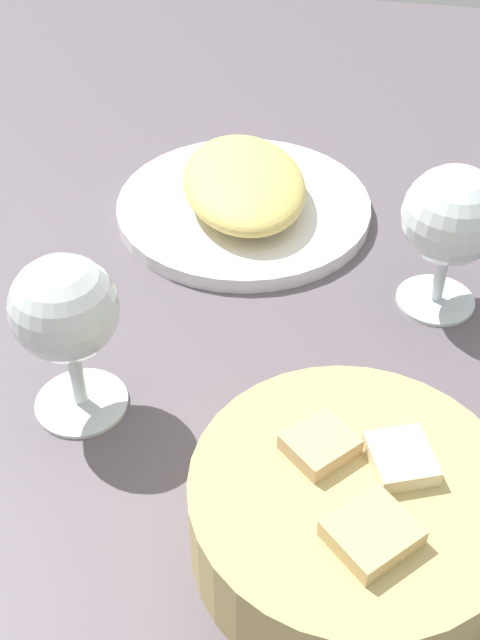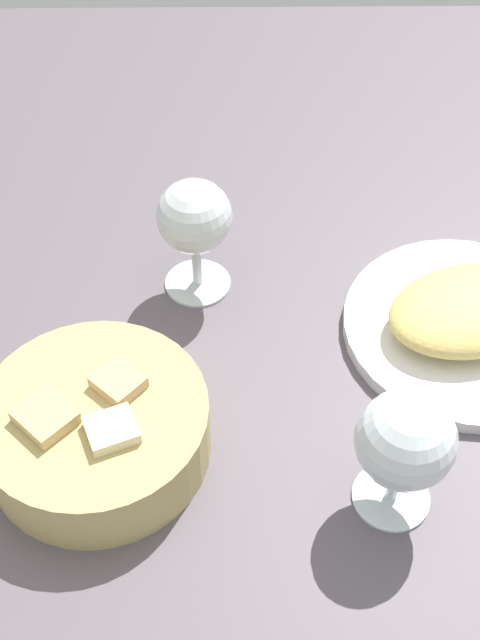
{
  "view_description": "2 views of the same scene",
  "coord_description": "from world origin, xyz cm",
  "px_view_note": "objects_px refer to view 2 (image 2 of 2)",
  "views": [
    {
      "loc": [
        50.92,
        6.38,
        43.88
      ],
      "look_at": [
        6.18,
        -2.3,
        3.48
      ],
      "focal_mm": 45.92,
      "sensor_mm": 36.0,
      "label": 1
    },
    {
      "loc": [
        9.81,
        47.44,
        61.57
      ],
      "look_at": [
        9.27,
        -4.02,
        3.93
      ],
      "focal_mm": 46.9,
      "sensor_mm": 36.0,
      "label": 2
    }
  ],
  "objects_px": {
    "wine_glass_far": "(405,444)",
    "plate": "(466,328)",
    "bread_basket": "(96,429)",
    "wine_glass_near": "(195,221)"
  },
  "relations": [
    {
      "from": "plate",
      "to": "bread_basket",
      "type": "relative_size",
      "value": 1.24
    },
    {
      "from": "wine_glass_near",
      "to": "wine_glass_far",
      "type": "xyz_separation_m",
      "value": [
        -0.17,
        0.25,
        -0.0
      ]
    },
    {
      "from": "plate",
      "to": "wine_glass_near",
      "type": "distance_m",
      "value": 0.28
    },
    {
      "from": "bread_basket",
      "to": "wine_glass_near",
      "type": "height_order",
      "value": "wine_glass_near"
    },
    {
      "from": "plate",
      "to": "wine_glass_near",
      "type": "bearing_deg",
      "value": -14.87
    },
    {
      "from": "bread_basket",
      "to": "wine_glass_far",
      "type": "distance_m",
      "value": 0.26
    },
    {
      "from": "plate",
      "to": "bread_basket",
      "type": "height_order",
      "value": "bread_basket"
    },
    {
      "from": "wine_glass_far",
      "to": "bread_basket",
      "type": "bearing_deg",
      "value": -11.59
    },
    {
      "from": "wine_glass_far",
      "to": "plate",
      "type": "bearing_deg",
      "value": -118.05
    },
    {
      "from": "plate",
      "to": "wine_glass_far",
      "type": "height_order",
      "value": "wine_glass_far"
    }
  ]
}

